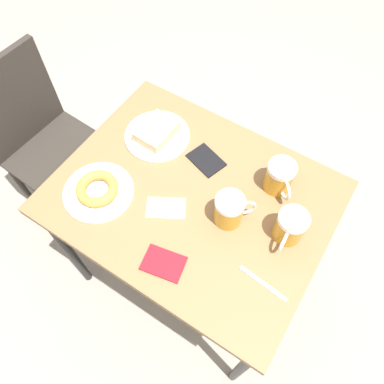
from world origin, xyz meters
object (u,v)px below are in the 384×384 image
(fork, at_px, (263,283))
(passport_far_edge, at_px, (206,160))
(beer_mug_left, at_px, (230,210))
(plate_with_cake, at_px, (157,133))
(beer_mug_center, at_px, (290,227))
(beer_mug_right, at_px, (280,177))
(passport_near_edge, at_px, (164,263))
(chair, at_px, (38,134))
(plate_with_donut, at_px, (98,190))
(napkin_folded, at_px, (166,208))

(fork, bearing_deg, passport_far_edge, 52.49)
(beer_mug_left, distance_m, passport_far_edge, 0.25)
(plate_with_cake, height_order, beer_mug_center, beer_mug_center)
(beer_mug_right, distance_m, passport_near_edge, 0.47)
(fork, bearing_deg, beer_mug_right, 19.74)
(fork, height_order, passport_near_edge, passport_near_edge)
(beer_mug_left, bearing_deg, chair, 89.26)
(beer_mug_center, distance_m, beer_mug_right, 0.18)
(fork, relative_size, passport_far_edge, 1.12)
(plate_with_donut, xyz_separation_m, passport_near_edge, (-0.09, -0.33, -0.01))
(chair, distance_m, napkin_folded, 0.81)
(plate_with_donut, height_order, beer_mug_right, beer_mug_right)
(chair, xyz_separation_m, passport_near_edge, (-0.25, -0.88, 0.22))
(beer_mug_center, xyz_separation_m, beer_mug_right, (0.15, 0.11, 0.00))
(beer_mug_left, xyz_separation_m, napkin_folded, (-0.08, 0.19, -0.06))
(beer_mug_right, height_order, passport_near_edge, beer_mug_right)
(plate_with_cake, distance_m, plate_with_donut, 0.31)
(fork, bearing_deg, passport_near_edge, 111.02)
(plate_with_donut, bearing_deg, chair, 73.31)
(chair, bearing_deg, beer_mug_left, -87.83)
(napkin_folded, distance_m, passport_far_edge, 0.24)
(chair, height_order, fork, chair)
(chair, distance_m, beer_mug_left, 1.01)
(chair, bearing_deg, plate_with_cake, -73.61)
(plate_with_donut, height_order, napkin_folded, plate_with_donut)
(napkin_folded, bearing_deg, plate_with_donut, 108.08)
(plate_with_cake, bearing_deg, passport_near_edge, -142.41)
(chair, relative_size, passport_far_edge, 6.01)
(chair, height_order, napkin_folded, chair)
(beer_mug_left, height_order, fork, beer_mug_left)
(beer_mug_center, height_order, passport_near_edge, beer_mug_center)
(beer_mug_left, distance_m, fork, 0.24)
(plate_with_cake, xyz_separation_m, beer_mug_center, (-0.10, -0.57, 0.04))
(napkin_folded, xyz_separation_m, passport_near_edge, (-0.16, -0.10, 0.00))
(chair, height_order, passport_near_edge, chair)
(chair, distance_m, fork, 1.20)
(plate_with_cake, distance_m, passport_near_edge, 0.50)
(plate_with_cake, height_order, plate_with_donut, plate_with_cake)
(beer_mug_center, relative_size, passport_far_edge, 0.92)
(beer_mug_center, xyz_separation_m, passport_near_edge, (-0.29, 0.27, -0.05))
(beer_mug_center, distance_m, fork, 0.19)
(plate_with_donut, relative_size, passport_near_edge, 1.69)
(chair, distance_m, plate_with_cake, 0.64)
(plate_with_cake, bearing_deg, passport_far_edge, -88.72)
(beer_mug_left, distance_m, passport_near_edge, 0.26)
(plate_with_donut, xyz_separation_m, napkin_folded, (0.07, -0.23, -0.01))
(beer_mug_left, height_order, napkin_folded, beer_mug_left)
(beer_mug_right, bearing_deg, napkin_folded, 135.45)
(plate_with_cake, bearing_deg, beer_mug_left, -111.19)
(chair, relative_size, plate_with_cake, 3.65)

